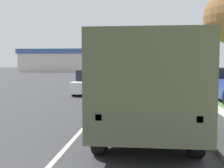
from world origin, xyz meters
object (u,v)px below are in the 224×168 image
object	(u,v)px
car_second_ahead	(138,76)
car_third_ahead	(141,72)
car_nearest_ahead	(90,83)
military_truck	(146,80)

from	to	relation	value
car_second_ahead	car_third_ahead	bearing A→B (deg)	88.33
car_nearest_ahead	car_second_ahead	distance (m)	13.10
car_nearest_ahead	car_second_ahead	size ratio (longest dim) A/B	1.02
car_third_ahead	car_second_ahead	bearing A→B (deg)	-91.67
car_nearest_ahead	car_second_ahead	bearing A→B (deg)	76.23
military_truck	car_third_ahead	size ratio (longest dim) A/B	1.67
car_second_ahead	car_third_ahead	distance (m)	11.19
car_nearest_ahead	car_third_ahead	world-z (taller)	car_nearest_ahead
military_truck	car_second_ahead	size ratio (longest dim) A/B	1.56
military_truck	car_nearest_ahead	size ratio (longest dim) A/B	1.53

